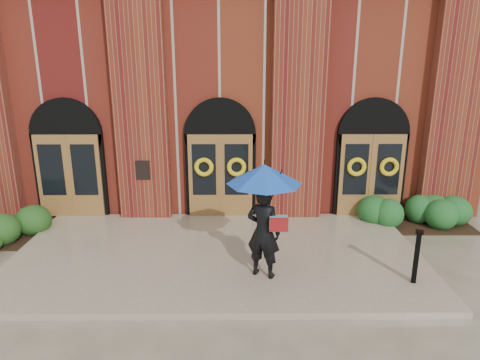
{
  "coord_description": "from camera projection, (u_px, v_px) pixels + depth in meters",
  "views": [
    {
      "loc": [
        0.51,
        -9.57,
        4.85
      ],
      "look_at": [
        0.57,
        1.0,
        1.77
      ],
      "focal_mm": 32.0,
      "sensor_mm": 36.0,
      "label": 1
    }
  ],
  "objects": [
    {
      "name": "man_with_umbrella",
      "position": [
        264.0,
        199.0,
        9.03
      ],
      "size": [
        2.12,
        2.12,
        2.54
      ],
      "rotation": [
        0.0,
        0.0,
        2.72
      ],
      "color": "black",
      "rests_on": "landing"
    },
    {
      "name": "landing",
      "position": [
        217.0,
        255.0,
        10.66
      ],
      "size": [
        10.0,
        5.3,
        0.15
      ],
      "primitive_type": "cube",
      "color": "tan",
      "rests_on": "ground"
    },
    {
      "name": "hedge_wall_right",
      "position": [
        412.0,
        213.0,
        12.57
      ],
      "size": [
        3.2,
        1.28,
        0.82
      ],
      "primitive_type": "ellipsoid",
      "color": "#1D5421",
      "rests_on": "ground"
    },
    {
      "name": "church_building",
      "position": [
        225.0,
        89.0,
        17.99
      ],
      "size": [
        16.2,
        12.53,
        7.0
      ],
      "color": "maroon",
      "rests_on": "ground"
    },
    {
      "name": "metal_post",
      "position": [
        417.0,
        256.0,
        9.05
      ],
      "size": [
        0.21,
        0.21,
        1.19
      ],
      "rotation": [
        0.0,
        0.0,
        -0.39
      ],
      "color": "black",
      "rests_on": "landing"
    },
    {
      "name": "ground",
      "position": [
        217.0,
        260.0,
        10.54
      ],
      "size": [
        90.0,
        90.0,
        0.0
      ],
      "primitive_type": "plane",
      "color": "gray",
      "rests_on": "ground"
    }
  ]
}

